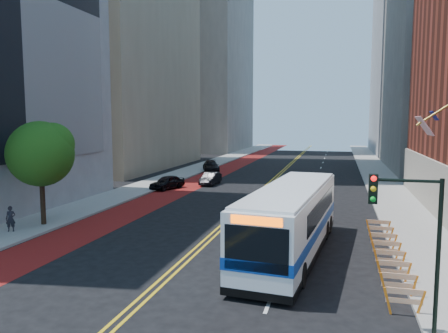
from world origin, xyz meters
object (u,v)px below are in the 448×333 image
street_tree (42,151)px  transit_bus (292,219)px  car_a (167,182)px  traffic_signal (409,223)px  car_b (211,178)px  pedestrian (11,219)px  car_c (211,166)px

street_tree → transit_bus: size_ratio=0.51×
street_tree → car_a: size_ratio=1.66×
traffic_signal → transit_bus: size_ratio=0.38×
street_tree → car_b: (5.27, 20.29, -4.25)m
street_tree → pedestrian: street_tree is taller
transit_bus → street_tree: bearing=178.7°
street_tree → pedestrian: size_ratio=4.31×
street_tree → pedestrian: 4.60m
car_a → car_c: bearing=109.7°
street_tree → car_b: 21.39m
car_a → car_c: (0.00, 15.43, 0.01)m
car_b → pedestrian: 23.25m
car_b → transit_bus: bearing=-62.7°
car_a → traffic_signal: bearing=-34.3°
transit_bus → car_c: transit_bus is taller
traffic_signal → transit_bus: (-4.44, 7.62, -1.85)m
car_b → pedestrian: pedestrian is taller
traffic_signal → car_a: 32.02m
street_tree → car_c: street_tree is taller
car_c → car_b: bearing=-95.5°
car_b → car_c: 11.87m
street_tree → traffic_signal: 22.79m
transit_bus → car_b: bearing=121.7°
car_a → car_b: bearing=70.2°
street_tree → transit_bus: bearing=-6.8°
transit_bus → car_c: size_ratio=2.73×
car_c → transit_bus: bearing=-88.8°
car_b → car_c: bearing=107.3°
car_c → pedestrian: bearing=-116.4°
car_b → pedestrian: size_ratio=2.58×
car_a → pedestrian: size_ratio=2.60×
traffic_signal → car_a: size_ratio=1.25×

